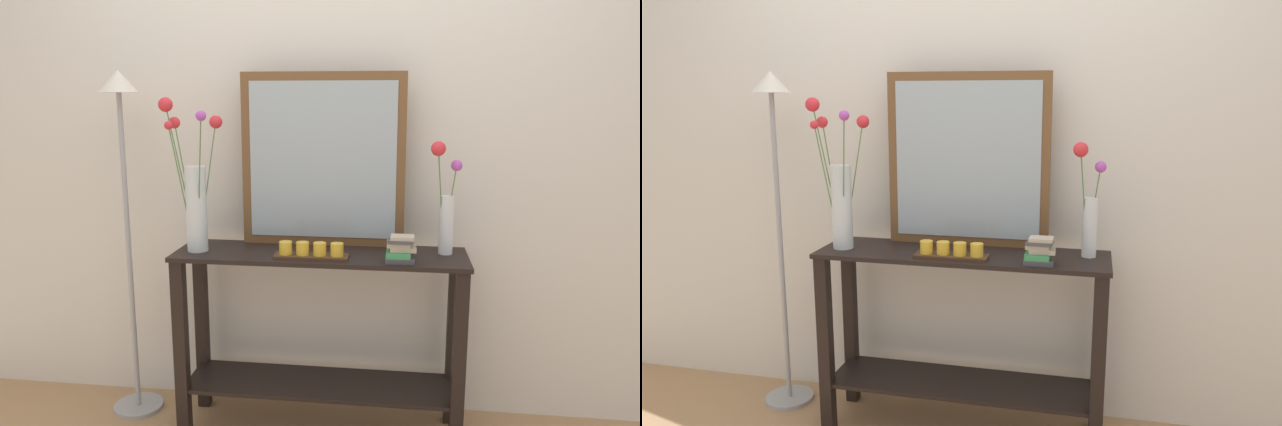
{
  "view_description": "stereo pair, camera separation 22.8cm",
  "coord_description": "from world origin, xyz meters",
  "views": [
    {
      "loc": [
        0.33,
        -2.48,
        1.52
      ],
      "look_at": [
        0.0,
        0.0,
        1.03
      ],
      "focal_mm": 32.86,
      "sensor_mm": 36.0,
      "label": 1
    },
    {
      "loc": [
        0.56,
        -2.44,
        1.52
      ],
      "look_at": [
        0.0,
        0.0,
        1.03
      ],
      "focal_mm": 32.86,
      "sensor_mm": 36.0,
      "label": 2
    }
  ],
  "objects": [
    {
      "name": "vase_right",
      "position": [
        0.54,
        0.05,
        1.06
      ],
      "size": [
        0.14,
        0.11,
        0.49
      ],
      "color": "silver",
      "rests_on": "console_table"
    },
    {
      "name": "wall_back",
      "position": [
        0.0,
        0.3,
        1.35
      ],
      "size": [
        6.4,
        0.08,
        2.7
      ],
      "primitive_type": "cube",
      "color": "silver",
      "rests_on": "ground"
    },
    {
      "name": "candle_tray",
      "position": [
        -0.03,
        -0.09,
        0.88
      ],
      "size": [
        0.32,
        0.09,
        0.07
      ],
      "color": "#472D1C",
      "rests_on": "console_table"
    },
    {
      "name": "console_table",
      "position": [
        0.0,
        0.0,
        0.51
      ],
      "size": [
        1.29,
        0.36,
        0.85
      ],
      "color": "black",
      "rests_on": "ground"
    },
    {
      "name": "mirror_leaning",
      "position": [
        -0.01,
        0.15,
        1.25
      ],
      "size": [
        0.75,
        0.03,
        0.79
      ],
      "color": "brown",
      "rests_on": "console_table"
    },
    {
      "name": "book_stack",
      "position": [
        0.35,
        -0.12,
        0.91
      ],
      "size": [
        0.13,
        0.09,
        0.12
      ],
      "color": "#424247",
      "rests_on": "console_table"
    },
    {
      "name": "tall_vase_left",
      "position": [
        -0.55,
        -0.03,
        1.12
      ],
      "size": [
        0.24,
        0.28,
        0.67
      ],
      "color": "silver",
      "rests_on": "console_table"
    },
    {
      "name": "floor_lamp",
      "position": [
        -0.93,
        0.07,
        1.12
      ],
      "size": [
        0.24,
        0.24,
        1.65
      ],
      "color": "#9E9EA3",
      "rests_on": "ground"
    }
  ]
}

